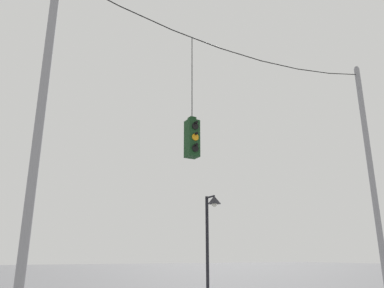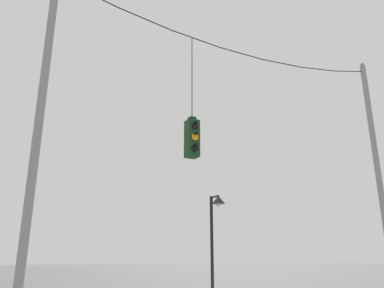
{
  "view_description": "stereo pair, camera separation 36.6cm",
  "coord_description": "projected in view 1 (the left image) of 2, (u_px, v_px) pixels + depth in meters",
  "views": [
    {
      "loc": [
        -6.66,
        -9.05,
        2.14
      ],
      "look_at": [
        -1.83,
        -0.31,
        5.14
      ],
      "focal_mm": 35.0,
      "sensor_mm": 36.0,
      "label": 1
    },
    {
      "loc": [
        -6.33,
        -9.23,
        2.14
      ],
      "look_at": [
        -1.83,
        -0.31,
        5.14
      ],
      "focal_mm": 35.0,
      "sensor_mm": 36.0,
      "label": 2
    }
  ],
  "objects": [
    {
      "name": "traffic_light_near_left_pole",
      "position": [
        192.0,
        138.0,
        10.48
      ],
      "size": [
        0.34,
        0.58,
        3.76
      ],
      "color": "#143819"
    },
    {
      "name": "utility_pole_right",
      "position": [
        372.0,
        182.0,
        13.86
      ],
      "size": [
        0.21,
        0.21,
        9.57
      ],
      "color": "gray",
      "rests_on": "ground_plane"
    },
    {
      "name": "span_wire",
      "position": [
        241.0,
        48.0,
        12.3
      ],
      "size": [
        11.66,
        0.03,
        0.76
      ],
      "color": "black"
    },
    {
      "name": "street_lamp",
      "position": [
        211.0,
        222.0,
        14.2
      ],
      "size": [
        0.5,
        0.87,
        4.4
      ],
      "color": "black",
      "rests_on": "ground_plane"
    },
    {
      "name": "utility_pole_left",
      "position": [
        38.0,
        135.0,
        8.47
      ],
      "size": [
        0.21,
        0.21,
        9.57
      ],
      "color": "gray",
      "rests_on": "ground_plane"
    }
  ]
}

